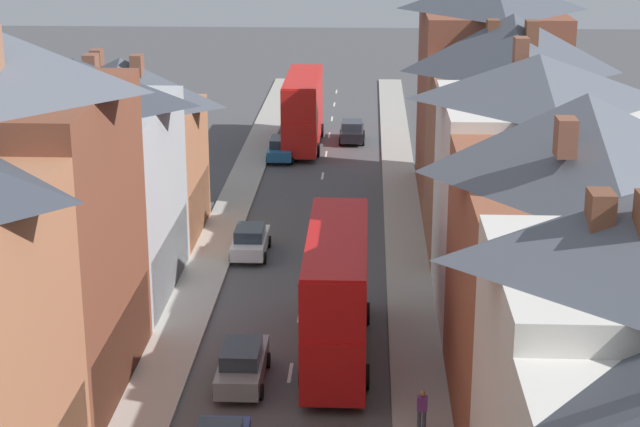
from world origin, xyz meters
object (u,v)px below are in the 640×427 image
double_decker_bus_lead (303,109)px  car_parked_right_a (281,148)px  car_near_blue (250,241)px  pedestrian_mid_right (422,409)px  car_near_silver (352,131)px  car_parked_left_a (242,364)px  double_decker_bus_mid_street (337,292)px

double_decker_bus_lead → car_parked_right_a: 4.56m
car_near_blue → pedestrian_mid_right: (8.12, -18.79, 0.22)m
double_decker_bus_lead → car_near_silver: 4.44m
car_parked_left_a → car_parked_right_a: bearing=92.1°
car_near_blue → car_near_silver: size_ratio=1.04×
double_decker_bus_mid_street → car_parked_left_a: bearing=-142.5°
double_decker_bus_lead → car_near_blue: double_decker_bus_lead is taller
car_near_blue → pedestrian_mid_right: bearing=-66.6°
car_near_silver → double_decker_bus_mid_street: bearing=-90.0°
car_parked_left_a → pedestrian_mid_right: size_ratio=2.82×
pedestrian_mid_right → car_near_blue: bearing=113.4°
double_decker_bus_lead → car_parked_left_a: (0.01, -39.22, -1.98)m
car_parked_right_a → pedestrian_mid_right: (8.12, -39.15, 0.22)m
car_parked_right_a → car_near_silver: bearing=48.5°
double_decker_bus_mid_street → car_parked_left_a: 4.94m
car_near_silver → double_decker_bus_lead: bearing=-155.4°
car_parked_right_a → car_parked_left_a: bearing=-87.9°
car_parked_left_a → pedestrian_mid_right: 7.82m
double_decker_bus_lead → car_near_silver: (3.61, 1.66, -2.00)m
double_decker_bus_mid_street → car_near_silver: (0.01, 38.12, -2.00)m
car_near_silver → car_parked_left_a: (-3.60, -40.87, 0.01)m
car_near_blue → car_parked_left_a: bearing=-85.0°
double_decker_bus_mid_street → pedestrian_mid_right: 7.54m
car_near_blue → car_parked_right_a: (0.00, 20.36, 0.00)m
double_decker_bus_mid_street → car_near_blue: size_ratio=2.56×
double_decker_bus_lead → car_near_silver: size_ratio=2.65×
car_near_blue → car_parked_left_a: 15.02m
double_decker_bus_mid_street → car_near_silver: size_ratio=2.65×
double_decker_bus_lead → car_near_blue: 24.37m
double_decker_bus_lead → car_parked_right_a: size_ratio=2.37×
double_decker_bus_mid_street → car_near_blue: bearing=111.8°
pedestrian_mid_right → double_decker_bus_mid_street: bearing=116.1°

